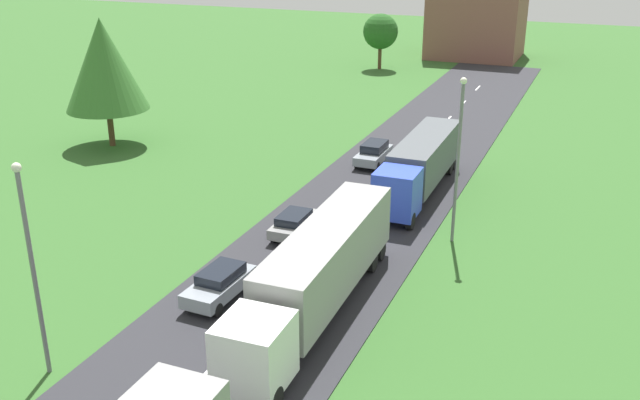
% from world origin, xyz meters
% --- Properties ---
extents(road, '(10.00, 140.00, 0.06)m').
position_xyz_m(road, '(0.00, 24.50, 0.03)').
color(road, '#2B2B30').
rests_on(road, ground).
extents(truck_second, '(2.81, 14.99, 3.72)m').
position_xyz_m(truck_second, '(2.25, 30.85, 2.18)').
color(truck_second, white).
rests_on(truck_second, road).
extents(truck_third, '(2.58, 12.96, 3.45)m').
position_xyz_m(truck_third, '(2.44, 47.56, 2.06)').
color(truck_third, blue).
rests_on(truck_third, road).
extents(car_third, '(1.89, 4.17, 1.47)m').
position_xyz_m(car_third, '(-2.50, 30.29, 0.83)').
color(car_third, '#8C939E').
rests_on(car_third, road).
extents(car_fourth, '(1.78, 3.93, 1.34)m').
position_xyz_m(car_fourth, '(-2.27, 38.30, 0.78)').
color(car_fourth, gray).
rests_on(car_fourth, road).
extents(car_fifth, '(1.76, 4.28, 1.54)m').
position_xyz_m(car_fifth, '(-2.24, 52.20, 0.86)').
color(car_fifth, '#8C939E').
rests_on(car_fifth, road).
extents(lamppost_second, '(0.36, 0.36, 8.68)m').
position_xyz_m(lamppost_second, '(-5.84, 22.66, 4.82)').
color(lamppost_second, slate).
rests_on(lamppost_second, ground).
extents(lamppost_third, '(0.36, 0.36, 9.17)m').
position_xyz_m(lamppost_third, '(6.11, 40.99, 5.07)').
color(lamppost_third, slate).
rests_on(lamppost_third, ground).
extents(tree_oak, '(6.36, 6.36, 9.95)m').
position_xyz_m(tree_oak, '(-22.91, 48.71, 6.44)').
color(tree_oak, '#513823').
rests_on(tree_oak, ground).
extents(tree_birch, '(4.16, 4.16, 6.53)m').
position_xyz_m(tree_birch, '(-13.16, 87.20, 4.43)').
color(tree_birch, '#513823').
rests_on(tree_birch, ground).
extents(distant_building, '(11.45, 10.38, 9.26)m').
position_xyz_m(distant_building, '(-4.17, 99.94, 4.63)').
color(distant_building, brown).
rests_on(distant_building, ground).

